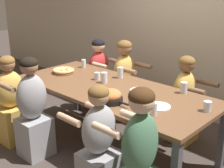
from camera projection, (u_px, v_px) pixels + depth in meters
The scene contains 21 objects.
ground_plane at pixel (112, 146), 3.85m from camera, with size 18.00×18.00×0.00m, color #423833.
restaurant_back_panel at pixel (186, 5), 4.37m from camera, with size 10.00×0.06×3.20m, color beige.
dining_table at pixel (112, 93), 3.62m from camera, with size 2.46×1.03×0.77m.
pizza_board_main at pixel (63, 71), 4.15m from camera, with size 0.30×0.30×0.06m.
skillet_bowl at pixel (110, 97), 3.18m from camera, with size 0.37×0.26×0.14m.
empty_plate_a at pixel (139, 91), 3.50m from camera, with size 0.22×0.22×0.02m.
empty_plate_b at pixel (159, 106), 3.08m from camera, with size 0.24×0.24×0.02m.
cocktail_glass_blue at pixel (97, 76), 3.88m from camera, with size 0.07×0.07×0.12m.
drinking_glass_a at pixel (154, 110), 2.88m from camera, with size 0.06×0.06×0.13m.
drinking_glass_b at pixel (104, 78), 3.76m from camera, with size 0.08×0.08×0.13m.
drinking_glass_c at pixel (207, 107), 2.97m from camera, with size 0.08×0.08×0.10m.
drinking_glass_d at pixel (84, 64), 4.39m from camera, with size 0.06×0.06×0.12m.
drinking_glass_e at pixel (184, 88), 3.43m from camera, with size 0.08×0.08×0.12m.
drinking_glass_f at pixel (120, 73), 3.94m from camera, with size 0.07×0.07×0.14m.
diner_far_left at pixel (99, 77), 4.82m from camera, with size 0.51×0.40×1.11m.
diner_far_midright at pixel (184, 103), 3.85m from camera, with size 0.51×0.40×1.10m.
diner_far_midleft at pixel (124, 83), 4.47m from camera, with size 0.51×0.40×1.16m.
diner_near_right at pixel (139, 163), 2.52m from camera, with size 0.51×0.40×1.21m.
diner_near_midright at pixel (99, 148), 2.83m from camera, with size 0.51×0.40×1.12m.
diner_near_left at pixel (11, 104), 3.82m from camera, with size 0.51×0.40×1.12m.
diner_near_midleft at pixel (33, 112), 3.51m from camera, with size 0.51×0.40×1.18m.
Camera 1 is at (2.31, -2.47, 1.99)m, focal length 50.00 mm.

